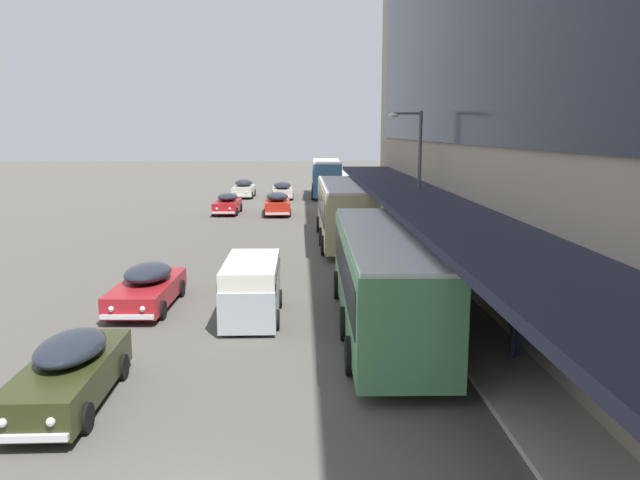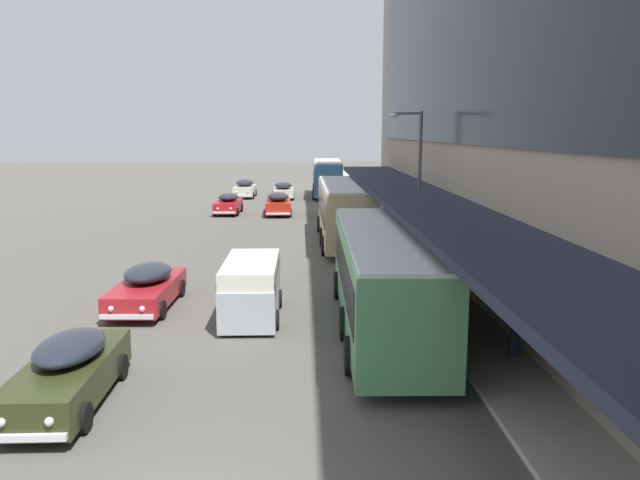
% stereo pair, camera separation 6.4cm
% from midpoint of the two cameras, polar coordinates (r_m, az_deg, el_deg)
% --- Properties ---
extents(transit_bus_kerbside_front, '(2.98, 9.41, 3.40)m').
position_cam_midpoint_polar(transit_bus_kerbside_front, '(59.13, 0.56, 5.87)').
color(transit_bus_kerbside_front, '#336493').
rests_on(transit_bus_kerbside_front, ground).
extents(transit_bus_kerbside_rear, '(2.83, 11.54, 3.15)m').
position_cam_midpoint_polar(transit_bus_kerbside_rear, '(19.38, 5.68, -3.12)').
color(transit_bus_kerbside_rear, '#52955F').
rests_on(transit_bus_kerbside_rear, ground).
extents(transit_bus_kerbside_far, '(2.86, 11.14, 3.34)m').
position_cam_midpoint_polar(transit_bus_kerbside_far, '(34.51, 2.18, 2.86)').
color(transit_bus_kerbside_far, tan).
rests_on(transit_bus_kerbside_far, ground).
extents(sedan_oncoming_front, '(2.05, 4.95, 1.51)m').
position_cam_midpoint_polar(sedan_oncoming_front, '(22.95, -15.58, -4.10)').
color(sedan_oncoming_front, '#A51C22').
rests_on(sedan_oncoming_front, ground).
extents(sedan_oncoming_rear, '(1.83, 4.81, 1.54)m').
position_cam_midpoint_polar(sedan_oncoming_rear, '(15.62, -22.03, -11.07)').
color(sedan_oncoming_rear, '#2D3317').
rests_on(sedan_oncoming_rear, ground).
extents(sedan_trailing_near, '(2.05, 4.56, 1.55)m').
position_cam_midpoint_polar(sedan_trailing_near, '(57.59, -3.50, 4.55)').
color(sedan_trailing_near, beige).
rests_on(sedan_trailing_near, ground).
extents(sedan_far_back, '(2.03, 4.49, 1.68)m').
position_cam_midpoint_polar(sedan_far_back, '(58.97, -7.02, 4.68)').
color(sedan_far_back, beige).
rests_on(sedan_far_back, ground).
extents(sedan_lead_near, '(2.08, 4.86, 1.69)m').
position_cam_midpoint_polar(sedan_lead_near, '(46.55, -3.96, 3.34)').
color(sedan_lead_near, red).
rests_on(sedan_lead_near, ground).
extents(sedan_second_mid, '(1.93, 4.42, 1.55)m').
position_cam_midpoint_polar(sedan_second_mid, '(47.46, -8.49, 3.31)').
color(sedan_second_mid, '#AD151C').
rests_on(sedan_second_mid, ground).
extents(vw_van, '(1.92, 4.55, 1.96)m').
position_cam_midpoint_polar(vw_van, '(20.95, -6.33, -4.13)').
color(vw_van, '#ACB5BD').
rests_on(vw_van, ground).
extents(pedestrian_at_kerb, '(0.56, 0.40, 1.86)m').
position_cam_midpoint_polar(pedestrian_at_kerb, '(17.69, 17.45, -6.92)').
color(pedestrian_at_kerb, '#212944').
rests_on(pedestrian_at_kerb, sidewalk_kerb).
extents(street_lamp, '(1.50, 0.28, 6.87)m').
position_cam_midpoint_polar(street_lamp, '(28.17, 8.65, 5.73)').
color(street_lamp, '#4C4C51').
rests_on(street_lamp, sidewalk_kerb).
extents(fire_hydrant, '(0.20, 0.40, 0.70)m').
position_cam_midpoint_polar(fire_hydrant, '(19.15, 12.50, -7.55)').
color(fire_hydrant, red).
rests_on(fire_hydrant, sidewalk_kerb).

